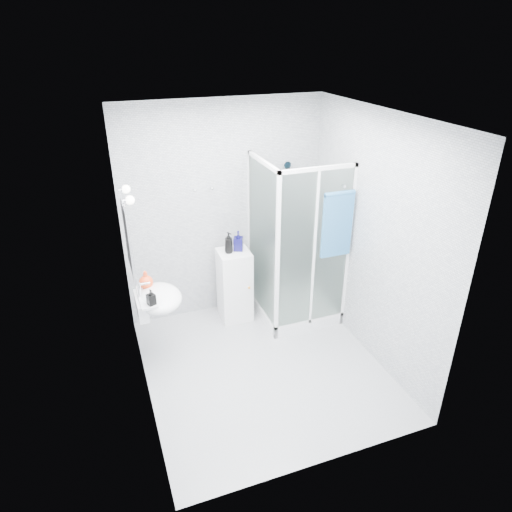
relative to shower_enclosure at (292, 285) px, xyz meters
name	(u,v)px	position (x,y,z in m)	size (l,w,h in m)	color
room	(264,258)	(-0.67, -0.77, 0.85)	(2.40, 2.60, 2.60)	silver
shower_enclosure	(292,285)	(0.00, 0.00, 0.00)	(0.90, 0.95, 2.00)	white
wall_basin	(156,299)	(-1.66, -0.32, 0.35)	(0.46, 0.56, 0.35)	white
mirror	(127,238)	(-1.85, -0.32, 1.05)	(0.02, 0.60, 0.70)	white
vanity_lights	(127,194)	(-1.80, -0.32, 1.47)	(0.10, 0.40, 0.08)	silver
wall_hooks	(203,189)	(-0.92, 0.49, 1.17)	(0.23, 0.06, 0.03)	silver
storage_cabinet	(235,285)	(-0.65, 0.25, 0.00)	(0.38, 0.40, 0.90)	white
hand_towel	(337,223)	(0.32, -0.40, 0.93)	(0.35, 0.05, 0.74)	#29669C
shampoo_bottle_a	(229,243)	(-0.71, 0.25, 0.58)	(0.10, 0.10, 0.25)	black
shampoo_bottle_b	(238,241)	(-0.58, 0.28, 0.57)	(0.11, 0.11, 0.24)	#0E0C48
soap_dispenser_orange	(146,280)	(-1.72, -0.17, 0.51)	(0.15, 0.15, 0.19)	#F5491C
soap_dispenser_black	(151,297)	(-1.72, -0.51, 0.50)	(0.07, 0.07, 0.16)	black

